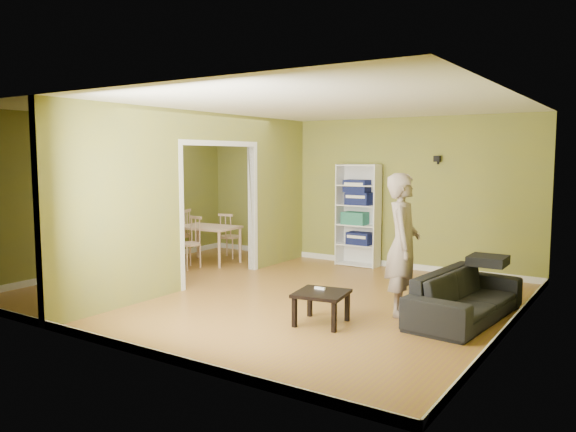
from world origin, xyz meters
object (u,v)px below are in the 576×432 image
Objects in this scene: sofa at (466,288)px; coffee_table at (321,297)px; chair_far at (230,235)px; person at (403,232)px; chair_left at (179,234)px; dining_table at (208,230)px; bookshelf at (359,215)px; chair_near at (188,242)px.

sofa is 1.75m from coffee_table.
chair_far reaches higher than coffee_table.
chair_far is (-4.25, 1.88, -0.59)m from person.
dining_table is at bearing 70.71° from chair_left.
chair_far is (-2.42, -0.68, -0.47)m from bookshelf.
person is at bearing -16.44° from dining_table.
bookshelf is 1.67× the size of dining_table.
sofa is at bearing 39.97° from coffee_table.
person reaches higher than dining_table.
bookshelf is at bearing 28.50° from dining_table.
sofa is 4.93m from chair_near.
sofa is at bearing -42.56° from bookshelf.
chair_near is at bearing 156.06° from coffee_table.
coffee_table is at bearing 42.49° from chair_left.
chair_near reaches higher than chair_far.
chair_near is at bearing -141.37° from bookshelf.
dining_table is (-3.63, 2.16, 0.27)m from coffee_table.
chair_left reaches higher than dining_table.
bookshelf is 3.72m from coffee_table.
bookshelf is 3.41m from chair_left.
chair_far is (-0.00, 0.63, -0.17)m from dining_table.
chair_left is (-4.94, 1.23, -0.54)m from person.
person is at bearing 112.54° from sofa.
chair_left is at bearing 153.74° from coffee_table.
sofa is at bearing -11.77° from dining_table.
chair_near is 1.05× the size of chair_far.
bookshelf is 3.16× the size of coffee_table.
sofa is 1.08× the size of bookshelf.
chair_near is (-2.36, -1.88, -0.45)m from bookshelf.
chair_left reaches higher than chair_near.
chair_near is (0.06, -0.57, -0.15)m from dining_table.
chair_left reaches higher than sofa.
bookshelf is 2.55m from chair_far.
person is 4.68m from chair_far.
chair_near is 1.20m from chair_far.
chair_left is (-5.66, 1.01, 0.10)m from sofa.
sofa reaches higher than dining_table.
dining_table is 0.71m from chair_left.
bookshelf is at bearing 48.33° from chair_near.
person is 4.45m from dining_table.
sofa is 5.08m from dining_table.
person is 1.89× the size of dining_table.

